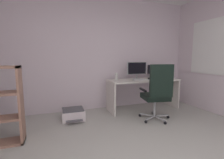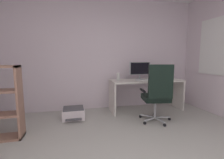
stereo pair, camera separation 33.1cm
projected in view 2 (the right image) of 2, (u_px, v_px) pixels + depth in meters
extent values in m
cube|color=silver|center=(97.00, 54.00, 3.93)|extent=(4.86, 0.10, 2.65)
cube|color=silver|center=(146.00, 81.00, 3.82)|extent=(1.69, 0.60, 0.04)
cube|color=silver|center=(112.00, 98.00, 3.68)|extent=(0.04, 0.58, 0.69)
cube|color=silver|center=(177.00, 94.00, 4.06)|extent=(0.04, 0.58, 0.69)
cylinder|color=#B2B5B7|center=(140.00, 79.00, 3.89)|extent=(0.18, 0.18, 0.01)
cylinder|color=#B2B5B7|center=(140.00, 76.00, 3.88)|extent=(0.03, 0.03, 0.12)
cube|color=#B7BABC|center=(140.00, 68.00, 3.85)|extent=(0.51, 0.05, 0.30)
cube|color=black|center=(140.00, 68.00, 3.83)|extent=(0.48, 0.02, 0.27)
cylinder|color=#B2B5B7|center=(159.00, 79.00, 4.01)|extent=(0.18, 0.18, 0.01)
cylinder|color=#B2B5B7|center=(159.00, 76.00, 4.00)|extent=(0.03, 0.03, 0.11)
cube|color=black|center=(160.00, 70.00, 3.98)|extent=(0.40, 0.12, 0.23)
cube|color=black|center=(160.00, 70.00, 3.96)|extent=(0.36, 0.09, 0.21)
cube|color=silver|center=(143.00, 80.00, 3.72)|extent=(0.35, 0.15, 0.02)
cube|color=black|center=(153.00, 79.00, 3.81)|extent=(0.07, 0.11, 0.03)
cylinder|color=silver|center=(118.00, 77.00, 3.70)|extent=(0.07, 0.07, 0.17)
cube|color=#B7BABC|center=(162.00, 117.00, 3.23)|extent=(0.30, 0.09, 0.02)
sphere|color=black|center=(169.00, 119.00, 3.24)|extent=(0.06, 0.06, 0.06)
cube|color=#B7BABC|center=(155.00, 115.00, 3.36)|extent=(0.17, 0.28, 0.02)
sphere|color=black|center=(155.00, 114.00, 3.51)|extent=(0.06, 0.06, 0.06)
cube|color=#B7BABC|center=(147.00, 116.00, 3.30)|extent=(0.23, 0.24, 0.02)
sphere|color=black|center=(140.00, 116.00, 3.39)|extent=(0.06, 0.06, 0.06)
cube|color=#B7BABC|center=(150.00, 119.00, 3.13)|extent=(0.28, 0.16, 0.02)
sphere|color=black|center=(145.00, 123.00, 3.04)|extent=(0.06, 0.06, 0.06)
cube|color=#B7BABC|center=(159.00, 120.00, 3.08)|extent=(0.07, 0.30, 0.02)
sphere|color=black|center=(165.00, 125.00, 2.95)|extent=(0.06, 0.06, 0.06)
cylinder|color=#B7BABC|center=(155.00, 109.00, 3.20)|extent=(0.04, 0.04, 0.35)
cube|color=black|center=(155.00, 98.00, 3.17)|extent=(0.54, 0.53, 0.10)
cube|color=black|center=(161.00, 82.00, 2.87)|extent=(0.44, 0.15, 0.60)
cube|color=black|center=(143.00, 90.00, 3.13)|extent=(0.10, 0.32, 0.03)
cube|color=black|center=(169.00, 90.00, 3.16)|extent=(0.10, 0.32, 0.03)
cube|color=#9B6D58|center=(20.00, 102.00, 2.50)|extent=(0.03, 0.28, 1.12)
cube|color=silver|center=(74.00, 114.00, 3.34)|extent=(0.44, 0.37, 0.20)
cube|color=#4C4C51|center=(73.00, 108.00, 3.33)|extent=(0.40, 0.34, 0.02)
cube|color=#4C4C51|center=(74.00, 119.00, 3.13)|extent=(0.31, 0.10, 0.01)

